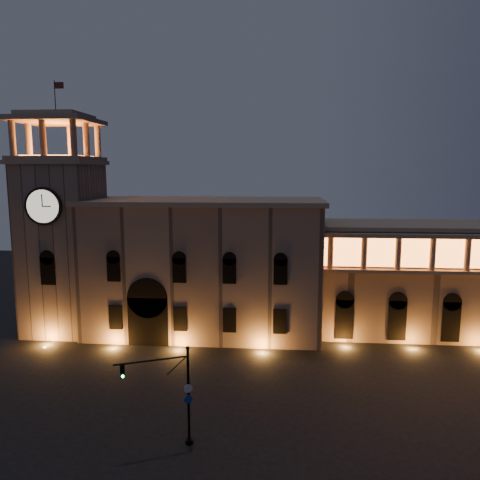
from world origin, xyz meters
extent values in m
plane|color=black|center=(0.00, 0.00, 0.00)|extent=(160.00, 160.00, 0.00)
cube|color=#876B58|center=(-2.00, 22.00, 8.50)|extent=(30.00, 12.00, 17.00)
cube|color=gray|center=(-2.00, 22.00, 17.30)|extent=(30.80, 12.80, 0.60)
cube|color=black|center=(-8.00, 16.60, 3.00)|extent=(5.00, 1.40, 6.00)
cylinder|color=black|center=(-8.00, 16.60, 6.00)|extent=(5.00, 1.40, 5.00)
cube|color=orange|center=(-8.00, 16.40, 2.80)|extent=(4.20, 0.20, 5.00)
cube|color=#876B58|center=(-20.50, 21.00, 11.00)|extent=(9.00, 9.00, 22.00)
cube|color=gray|center=(-20.50, 21.00, 22.25)|extent=(9.80, 9.80, 0.50)
cylinder|color=black|center=(-20.50, 16.32, 17.00)|extent=(4.60, 0.35, 4.60)
cylinder|color=beige|center=(-20.50, 16.18, 17.00)|extent=(4.00, 0.12, 4.00)
cube|color=gray|center=(-20.50, 21.00, 22.75)|extent=(9.40, 9.40, 0.50)
cube|color=orange|center=(-20.50, 21.00, 23.05)|extent=(6.80, 6.80, 0.15)
cylinder|color=gray|center=(-24.30, 17.20, 25.10)|extent=(0.76, 0.76, 4.20)
cylinder|color=gray|center=(-20.50, 17.20, 25.10)|extent=(0.76, 0.76, 4.20)
cylinder|color=gray|center=(-16.70, 17.20, 25.10)|extent=(0.76, 0.76, 4.20)
cylinder|color=gray|center=(-24.30, 24.80, 25.10)|extent=(0.76, 0.76, 4.20)
cylinder|color=gray|center=(-20.50, 24.80, 25.10)|extent=(0.76, 0.76, 4.20)
cylinder|color=gray|center=(-16.70, 24.80, 25.10)|extent=(0.76, 0.76, 4.20)
cylinder|color=gray|center=(-24.30, 21.00, 25.10)|extent=(0.76, 0.76, 4.20)
cylinder|color=gray|center=(-16.70, 21.00, 25.10)|extent=(0.76, 0.76, 4.20)
cube|color=gray|center=(-20.50, 21.00, 27.50)|extent=(9.80, 9.80, 0.60)
cube|color=gray|center=(-20.50, 21.00, 28.10)|extent=(7.50, 7.50, 0.60)
cylinder|color=black|center=(-20.50, 21.00, 30.40)|extent=(0.10, 0.10, 4.00)
plane|color=maroon|center=(-19.90, 21.00, 31.80)|extent=(1.20, 0.00, 1.20)
cube|color=#816653|center=(32.00, 24.00, 7.00)|extent=(40.00, 10.00, 14.00)
cube|color=gray|center=(32.00, 24.00, 14.25)|extent=(40.60, 10.60, 0.50)
cylinder|color=gray|center=(14.00, 18.50, 11.50)|extent=(0.70, 0.70, 4.00)
cylinder|color=gray|center=(18.00, 18.50, 11.50)|extent=(0.70, 0.70, 4.00)
cylinder|color=gray|center=(22.00, 18.50, 11.50)|extent=(0.70, 0.70, 4.00)
cylinder|color=gray|center=(26.00, 18.50, 11.50)|extent=(0.70, 0.70, 4.00)
cylinder|color=gray|center=(30.00, 18.50, 11.50)|extent=(0.70, 0.70, 4.00)
cylinder|color=black|center=(0.85, -4.11, 3.89)|extent=(0.22, 0.22, 7.78)
cylinder|color=black|center=(0.85, -4.11, 0.17)|extent=(0.62, 0.62, 0.33)
sphere|color=black|center=(0.85, -4.11, 7.89)|extent=(0.31, 0.31, 0.31)
cylinder|color=black|center=(-1.72, -5.16, 7.22)|extent=(5.19, 2.23, 0.13)
cube|color=black|center=(-3.67, -5.96, 6.67)|extent=(0.43, 0.41, 0.94)
cylinder|color=#0CE53F|center=(-3.61, -6.13, 6.36)|extent=(0.22, 0.16, 0.20)
cylinder|color=silver|center=(0.86, -4.28, 4.67)|extent=(0.63, 0.29, 0.67)
cylinder|color=navy|center=(0.86, -4.28, 3.78)|extent=(0.63, 0.29, 0.67)
camera|label=1|loc=(7.54, -37.69, 21.32)|focal=35.00mm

